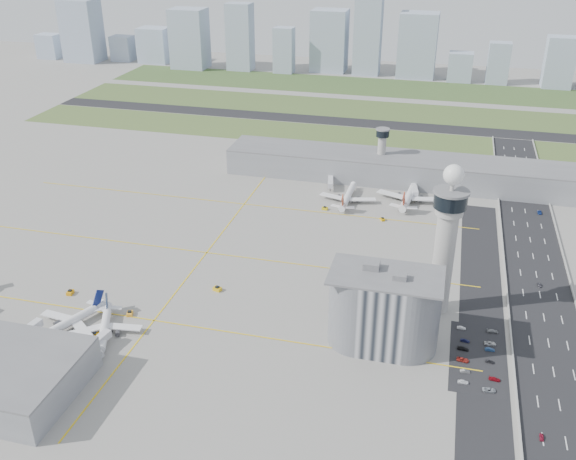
% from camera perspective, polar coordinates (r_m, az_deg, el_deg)
% --- Properties ---
extents(ground, '(1000.00, 1000.00, 0.00)m').
position_cam_1_polar(ground, '(281.02, -1.79, -5.83)').
color(ground, '#99978F').
extents(grass_strip_0, '(480.00, 50.00, 0.08)m').
position_cam_1_polar(grass_strip_0, '(484.88, 3.34, 8.42)').
color(grass_strip_0, '#435C2B').
rests_on(grass_strip_0, ground).
extents(grass_strip_1, '(480.00, 60.00, 0.08)m').
position_cam_1_polar(grass_strip_1, '(555.54, 4.90, 10.73)').
color(grass_strip_1, '#45592A').
rests_on(grass_strip_1, ground).
extents(grass_strip_2, '(480.00, 70.00, 0.08)m').
position_cam_1_polar(grass_strip_2, '(632.01, 6.19, 12.62)').
color(grass_strip_2, '#3E592A').
rests_on(grass_strip_2, ground).
extents(runway, '(480.00, 22.00, 0.10)m').
position_cam_1_polar(runway, '(519.58, 4.16, 9.65)').
color(runway, black).
rests_on(runway, ground).
extents(highway, '(28.00, 500.00, 0.10)m').
position_cam_1_polar(highway, '(276.86, 22.02, -8.58)').
color(highway, black).
rests_on(highway, ground).
extents(barrier_left, '(0.60, 500.00, 1.20)m').
position_cam_1_polar(barrier_left, '(274.51, 19.14, -8.22)').
color(barrier_left, '#9E9E99').
rests_on(barrier_left, ground).
extents(landside_road, '(18.00, 260.00, 0.08)m').
position_cam_1_polar(landside_road, '(265.43, 16.86, -9.29)').
color(landside_road, black).
rests_on(landside_road, ground).
extents(parking_lot, '(20.00, 44.00, 0.10)m').
position_cam_1_polar(parking_lot, '(255.51, 16.44, -10.79)').
color(parking_lot, black).
rests_on(parking_lot, ground).
extents(taxiway_line_h_0, '(260.00, 0.60, 0.01)m').
position_cam_1_polar(taxiway_line_h_0, '(270.59, -11.83, -7.88)').
color(taxiway_line_h_0, yellow).
rests_on(taxiway_line_h_0, ground).
extents(taxiway_line_h_1, '(260.00, 0.60, 0.01)m').
position_cam_1_polar(taxiway_line_h_1, '(317.07, -7.25, -2.01)').
color(taxiway_line_h_1, yellow).
rests_on(taxiway_line_h_1, ground).
extents(taxiway_line_h_2, '(260.00, 0.60, 0.01)m').
position_cam_1_polar(taxiway_line_h_2, '(367.48, -3.91, 2.31)').
color(taxiway_line_h_2, yellow).
rests_on(taxiway_line_h_2, ground).
extents(taxiway_line_v, '(0.60, 260.00, 0.01)m').
position_cam_1_polar(taxiway_line_v, '(317.07, -7.25, -2.01)').
color(taxiway_line_v, yellow).
rests_on(taxiway_line_v, ground).
extents(control_tower, '(14.00, 14.00, 64.50)m').
position_cam_1_polar(control_tower, '(262.35, 13.90, -0.38)').
color(control_tower, '#ADAAA5').
rests_on(control_tower, ground).
extents(secondary_tower, '(8.60, 8.60, 31.90)m').
position_cam_1_polar(secondary_tower, '(401.62, 8.32, 7.12)').
color(secondary_tower, '#ADAAA5').
rests_on(secondary_tower, ground).
extents(admin_building, '(42.00, 24.00, 33.50)m').
position_cam_1_polar(admin_building, '(246.49, 8.50, -7.03)').
color(admin_building, '#B2B2B7').
rests_on(admin_building, ground).
extents(terminal_pier, '(210.00, 32.00, 15.80)m').
position_cam_1_polar(terminal_pier, '(402.66, 9.60, 5.43)').
color(terminal_pier, gray).
rests_on(terminal_pier, ground).
extents(airplane_near_b, '(42.76, 45.67, 10.21)m').
position_cam_1_polar(airplane_near_b, '(271.66, -19.13, -7.47)').
color(airplane_near_b, white).
rests_on(airplane_near_b, ground).
extents(airplane_near_c, '(40.91, 43.64, 9.74)m').
position_cam_1_polar(airplane_near_c, '(263.79, -16.07, -8.14)').
color(airplane_near_c, white).
rests_on(airplane_near_c, ground).
extents(airplane_far_a, '(33.54, 39.27, 10.86)m').
position_cam_1_polar(airplane_far_a, '(370.36, 5.37, 3.37)').
color(airplane_far_a, white).
rests_on(airplane_far_a, ground).
extents(airplane_far_b, '(42.52, 48.54, 12.58)m').
position_cam_1_polar(airplane_far_b, '(375.88, 10.81, 3.50)').
color(airplane_far_b, white).
rests_on(airplane_far_b, ground).
extents(jet_bridge_near_1, '(5.39, 14.31, 5.70)m').
position_cam_1_polar(jet_bridge_near_1, '(268.66, -23.16, -9.25)').
color(jet_bridge_near_1, silver).
rests_on(jet_bridge_near_1, ground).
extents(jet_bridge_near_2, '(5.39, 14.31, 5.70)m').
position_cam_1_polar(jet_bridge_near_2, '(253.07, -17.60, -10.59)').
color(jet_bridge_near_2, silver).
rests_on(jet_bridge_near_2, ground).
extents(jet_bridge_far_0, '(5.39, 14.31, 5.70)m').
position_cam_1_polar(jet_bridge_far_0, '(394.17, 3.81, 4.49)').
color(jet_bridge_far_0, silver).
rests_on(jet_bridge_far_0, ground).
extents(jet_bridge_far_1, '(5.39, 14.31, 5.70)m').
position_cam_1_polar(jet_bridge_far_1, '(389.00, 11.07, 3.73)').
color(jet_bridge_far_1, silver).
rests_on(jet_bridge_far_1, ground).
extents(tug_0, '(2.70, 3.67, 2.00)m').
position_cam_1_polar(tug_0, '(297.04, -18.80, -5.24)').
color(tug_0, orange).
rests_on(tug_0, ground).
extents(tug_1, '(3.55, 2.96, 1.77)m').
position_cam_1_polar(tug_1, '(266.60, -16.80, -8.89)').
color(tug_1, '#F19B08').
rests_on(tug_1, ground).
extents(tug_2, '(3.16, 3.83, 1.92)m').
position_cam_1_polar(tug_2, '(275.58, -13.89, -7.19)').
color(tug_2, '#FCA725').
rests_on(tug_2, ground).
extents(tug_3, '(4.09, 3.36, 2.05)m').
position_cam_1_polar(tug_3, '(285.56, -6.30, -5.18)').
color(tug_3, gold).
rests_on(tug_3, ground).
extents(tug_4, '(3.42, 2.57, 1.84)m').
position_cam_1_polar(tug_4, '(360.00, 3.29, 1.96)').
color(tug_4, gold).
rests_on(tug_4, ground).
extents(tug_5, '(3.13, 3.48, 1.67)m').
position_cam_1_polar(tug_5, '(350.51, 8.40, 0.97)').
color(tug_5, '#DEA006').
rests_on(tug_5, ground).
extents(car_lot_0, '(3.90, 1.71, 1.31)m').
position_cam_1_polar(car_lot_0, '(241.69, 15.30, -12.88)').
color(car_lot_0, white).
rests_on(car_lot_0, ground).
extents(car_lot_1, '(3.68, 1.73, 1.17)m').
position_cam_1_polar(car_lot_1, '(246.71, 15.47, -12.00)').
color(car_lot_1, gray).
rests_on(car_lot_1, ground).
extents(car_lot_2, '(4.80, 2.67, 1.27)m').
position_cam_1_polar(car_lot_2, '(251.81, 15.27, -11.07)').
color(car_lot_2, '#AB281F').
rests_on(car_lot_2, ground).
extents(car_lot_3, '(4.43, 2.11, 1.25)m').
position_cam_1_polar(car_lot_3, '(257.52, 15.29, -10.13)').
color(car_lot_3, black).
rests_on(car_lot_3, ground).
extents(car_lot_4, '(3.69, 1.88, 1.20)m').
position_cam_1_polar(car_lot_4, '(262.04, 15.46, -9.45)').
color(car_lot_4, '#191D50').
rests_on(car_lot_4, ground).
extents(car_lot_5, '(3.48, 1.32, 1.13)m').
position_cam_1_polar(car_lot_5, '(268.86, 15.16, -8.40)').
color(car_lot_5, silver).
rests_on(car_lot_5, ground).
extents(car_lot_6, '(4.88, 2.73, 1.29)m').
position_cam_1_polar(car_lot_6, '(240.73, 17.45, -13.41)').
color(car_lot_6, '#9399A0').
rests_on(car_lot_6, ground).
extents(car_lot_7, '(4.16, 1.95, 1.18)m').
position_cam_1_polar(car_lot_7, '(246.08, 17.89, -12.50)').
color(car_lot_7, maroon).
rests_on(car_lot_7, ground).
extents(car_lot_8, '(3.39, 1.82, 1.10)m').
position_cam_1_polar(car_lot_8, '(253.88, 17.51, -11.09)').
color(car_lot_8, '#232327').
rests_on(car_lot_8, ground).
extents(car_lot_9, '(3.72, 1.46, 1.21)m').
position_cam_1_polar(car_lot_9, '(259.89, 17.50, -10.10)').
color(car_lot_9, navy).
rests_on(car_lot_9, ground).
extents(car_lot_10, '(4.73, 2.64, 1.25)m').
position_cam_1_polar(car_lot_10, '(263.18, 17.53, -9.58)').
color(car_lot_10, silver).
rests_on(car_lot_10, ground).
extents(car_lot_11, '(4.63, 2.43, 1.28)m').
position_cam_1_polar(car_lot_11, '(270.35, 17.72, -8.55)').
color(car_lot_11, gray).
rests_on(car_lot_11, ground).
extents(car_hw_0, '(1.37, 3.25, 1.10)m').
position_cam_1_polar(car_hw_0, '(228.55, 21.62, -16.75)').
color(car_hw_0, maroon).
rests_on(car_hw_0, ground).
extents(car_hw_1, '(1.59, 3.55, 1.13)m').
position_cam_1_polar(car_hw_1, '(308.34, 21.43, -4.58)').
color(car_hw_1, black).
rests_on(car_hw_1, ground).
extents(car_hw_2, '(2.18, 4.64, 1.28)m').
position_cam_1_polar(car_hw_2, '(381.33, 21.46, 1.47)').
color(car_hw_2, navy).
rests_on(car_hw_2, ground).
extents(car_hw_4, '(1.86, 3.58, 1.17)m').
position_cam_1_polar(car_hw_4, '(436.45, 18.74, 5.01)').
color(car_hw_4, gray).
rests_on(car_hw_4, ground).
extents(skyline_bldg_0, '(24.05, 19.24, 26.50)m').
position_cam_1_polar(skyline_bldg_0, '(799.18, -20.44, 15.07)').
color(skyline_bldg_0, '#9EADC1').
rests_on(skyline_bldg_0, ground).
extents(skyline_bldg_1, '(37.63, 30.10, 65.60)m').
position_cam_1_polar(skyline_bldg_1, '(767.54, -17.84, 16.52)').
color(skyline_bldg_1, '#9EADC1').
rests_on(skyline_bldg_1, ground).
extents(skyline_bldg_2, '(22.81, 18.25, 26.79)m').
position_cam_1_polar(skyline_bldg_2, '(761.67, -14.48, 15.37)').
color(skyline_bldg_2, '#9EADC1').
rests_on(skyline_bldg_2, ground).
extents(skyline_bldg_3, '(32.30, 25.84, 36.93)m').
position_cam_1_polar(skyline_bldg_3, '(744.37, -11.75, 15.80)').
color(skyline_bldg_3, '#9EADC1').
rests_on(skyline_bldg_3, ground).
extents(skyline_bldg_4, '(35.81, 28.65, 60.36)m').
position_cam_1_polar(skyline_bldg_4, '(708.25, -8.75, 16.47)').
color(skyline_bldg_4, '#9EADC1').
rests_on(skyline_bldg_4, ground).
extents(skyline_bldg_5, '(25.49, 20.39, 66.89)m').
position_cam_1_polar(skyline_bldg_5, '(692.81, -4.29, 16.74)').
color(skyline_bldg_5, '#9EADC1').
rests_on(skyline_bldg_5, ground).
extents(skyline_bldg_6, '(20.04, 16.03, 45.20)m').
position_cam_1_polar(skyline_bldg_6, '(679.69, -0.36, 15.69)').
color(skyline_bldg_6, '#9EADC1').
rests_on(skyline_bldg_6, ground).
extents(skyline_bldg_7, '(35.76, 28.61, 61.22)m').
position_cam_1_polar(skyline_bldg_7, '(687.03, 3.70, 16.44)').
color(skyline_bldg_7, '#9EADC1').
rests_on(skyline_bldg_7, ground).
extents(skyline_bldg_8, '(26.33, 21.06, 83.39)m').
position_cam_1_polar(skyline_bldg_8, '(673.70, 7.13, 17.06)').
color(skyline_bldg_8, '#9EADC1').
rests_on(skyline_bldg_8, ground).
extents(skyline_bldg_9, '(36.96, 29.57, 62.11)m').
position_cam_1_polar(skyline_bldg_9, '(671.66, 11.45, 15.80)').
color(skyline_bldg_9, '#9EADC1').
rests_on(skyline_bldg_9, ground).
extents(skyline_bldg_10, '(23.01, 18.41, 27.75)m').
position_cam_1_polar(skyline_bldg_10, '(665.46, 15.05, 13.82)').
color(skyline_bldg_10, '#9EADC1').
rests_on(skyline_bldg_10, ground).
extents(skyline_bldg_11, '(20.22, 16.18, 38.97)m').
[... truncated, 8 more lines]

